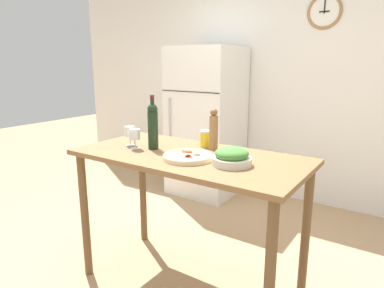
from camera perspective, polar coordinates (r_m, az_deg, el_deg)
ground_plane at (r=2.60m, az=-0.49°, el=-22.33°), size 14.00×14.00×0.00m
wall_back at (r=3.93m, az=16.50°, el=9.71°), size 6.40×0.09×2.60m
refrigerator at (r=3.99m, az=2.38°, el=3.69°), size 0.74×0.71×1.69m
prep_counter at (r=2.22m, az=-0.53°, el=-5.03°), size 1.50×0.73×0.95m
wine_bottle at (r=2.30m, az=-6.54°, el=3.16°), size 0.07×0.07×0.36m
wine_glass_near at (r=2.34m, az=-9.55°, el=1.46°), size 0.07×0.07×0.14m
wine_glass_far at (r=2.44m, az=-10.34°, el=1.95°), size 0.07×0.07×0.14m
pepper_mill at (r=2.28m, az=3.63°, el=2.34°), size 0.06×0.06×0.28m
salad_bowl at (r=1.96m, az=6.63°, el=-2.16°), size 0.23×0.23×0.11m
homemade_pizza at (r=2.07m, az=-0.70°, el=-2.10°), size 0.30×0.30×0.03m
salt_canister at (r=2.37m, az=2.17°, el=0.90°), size 0.07×0.07×0.11m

